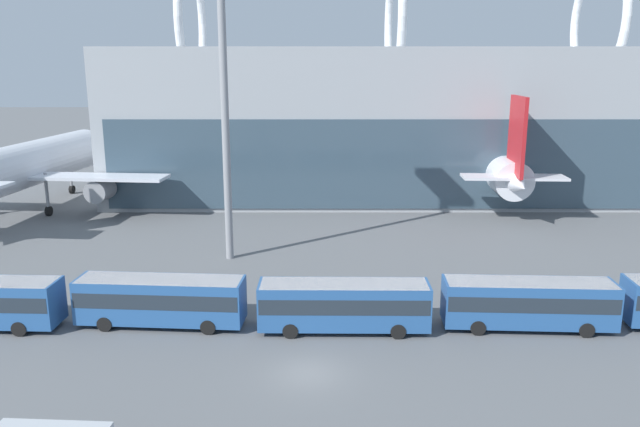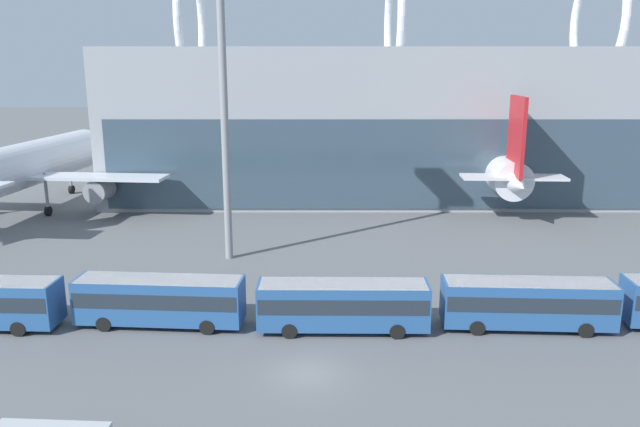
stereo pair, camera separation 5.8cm
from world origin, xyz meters
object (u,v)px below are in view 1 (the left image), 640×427
Objects in this scene: shuttle_bus_2 at (341,303)px; floodlight_mast at (220,61)px; shuttle_bus_1 at (158,298)px; airliner_at_gate_far at (483,161)px; shuttle_bus_3 at (526,301)px; airliner_at_gate_near at (18,167)px.

shuttle_bus_2 is 0.44× the size of floodlight_mast.
airliner_at_gate_far is at bearing 56.61° from shuttle_bus_1.
airliner_at_gate_far is 3.51× the size of shuttle_bus_3.
shuttle_bus_1 is at bearing -138.02° from airliner_at_gate_near.
airliner_at_gate_far is 42.61m from floodlight_mast.
shuttle_bus_2 is 0.99× the size of shuttle_bus_3.
floodlight_mast reaches higher than shuttle_bus_3.
shuttle_bus_3 is at bearing 172.01° from airliner_at_gate_far.
shuttle_bus_2 and shuttle_bus_3 have the same top height.
airliner_at_gate_near is at bearing 130.68° from shuttle_bus_1.
airliner_at_gate_near is 33.86m from floodlight_mast.
airliner_at_gate_far is at bearing 82.19° from shuttle_bus_3.
airliner_at_gate_far is at bearing -74.56° from airliner_at_gate_near.
airliner_at_gate_far is at bearing 65.39° from shuttle_bus_2.
floodlight_mast is at bearing 147.79° from shuttle_bus_3.
shuttle_bus_1 is 12.20m from shuttle_bus_2.
shuttle_bus_3 is at bearing 2.17° from shuttle_bus_2.
airliner_at_gate_far is 53.39m from shuttle_bus_1.
shuttle_bus_2 is 24.08m from floodlight_mast.
shuttle_bus_1 is at bearing -178.32° from shuttle_bus_3.
floodlight_mast is (2.47, 14.86, 15.44)m from shuttle_bus_1.
shuttle_bus_3 is 0.44× the size of floodlight_mast.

